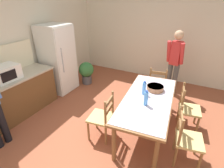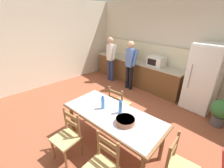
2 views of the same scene
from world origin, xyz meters
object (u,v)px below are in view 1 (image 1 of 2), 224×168
at_px(bottle_off_centre, 144,88).
at_px(potted_plant, 86,71).
at_px(refrigerator, 58,59).
at_px(serving_bowl, 155,88).
at_px(dining_table, 148,102).
at_px(chair_side_near_left, 187,139).
at_px(chair_side_near_right, 188,109).
at_px(chair_head_end, 157,85).
at_px(microwave, 5,73).
at_px(bottle_near_centre, 146,98).
at_px(person_by_table, 175,60).
at_px(chair_side_far_left, 102,117).

height_order(bottle_off_centre, potted_plant, bottle_off_centre).
xyz_separation_m(refrigerator, serving_bowl, (-0.26, -2.70, -0.07)).
height_order(dining_table, potted_plant, dining_table).
xyz_separation_m(dining_table, bottle_off_centre, (0.09, 0.11, 0.21)).
bearing_deg(chair_side_near_left, chair_side_near_right, -4.43).
bearing_deg(chair_side_near_left, potted_plant, 51.75).
relative_size(bottle_off_centre, chair_side_near_right, 0.30).
height_order(serving_bowl, chair_head_end, chair_head_end).
relative_size(microwave, chair_head_end, 0.55).
relative_size(microwave, potted_plant, 0.75).
relative_size(dining_table, bottle_off_centre, 7.39).
bearing_deg(bottle_near_centre, person_by_table, -2.80).
height_order(refrigerator, serving_bowl, refrigerator).
height_order(microwave, chair_side_far_left, microwave).
xyz_separation_m(chair_side_near_right, chair_side_near_left, (-0.86, -0.09, 0.00)).
distance_m(microwave, bottle_off_centre, 2.74).
bearing_deg(chair_side_near_left, chair_side_far_left, 85.38).
height_order(serving_bowl, chair_side_near_left, chair_side_near_left).
bearing_deg(bottle_near_centre, chair_head_end, 5.61).
bearing_deg(dining_table, bottle_off_centre, 53.30).
relative_size(bottle_near_centre, person_by_table, 0.16).
bearing_deg(chair_side_far_left, dining_table, 118.85).
xyz_separation_m(refrigerator, chair_side_far_left, (-1.10, -2.00, -0.45)).
xyz_separation_m(microwave, chair_side_near_right, (1.33, -3.36, -0.59)).
distance_m(chair_head_end, potted_plant, 2.12).
height_order(dining_table, person_by_table, person_by_table).
xyz_separation_m(chair_side_near_right, chair_side_far_left, (-1.00, 1.33, 0.00)).
relative_size(chair_side_far_left, person_by_table, 0.54).
xyz_separation_m(refrigerator, bottle_off_centre, (-0.52, -2.56, 0.00)).
height_order(chair_head_end, potted_plant, chair_head_end).
relative_size(refrigerator, chair_head_end, 1.96).
bearing_deg(microwave, potted_plant, -12.18).
relative_size(chair_side_far_left, potted_plant, 1.36).
xyz_separation_m(dining_table, chair_head_end, (1.25, 0.12, -0.24)).
bearing_deg(chair_side_far_left, chair_side_near_left, 87.53).
bearing_deg(person_by_table, chair_side_near_right, 33.41).
distance_m(dining_table, potted_plant, 2.58).
bearing_deg(bottle_off_centre, chair_head_end, 0.38).
distance_m(chair_head_end, chair_side_near_right, 1.09).
bearing_deg(refrigerator, bottle_near_centre, -107.30).
xyz_separation_m(chair_head_end, person_by_table, (0.55, -0.25, 0.50)).
height_order(microwave, serving_bowl, microwave).
xyz_separation_m(bottle_off_centre, chair_head_end, (1.16, 0.01, -0.45)).
xyz_separation_m(dining_table, chair_side_near_right, (0.50, -0.67, -0.24)).
distance_m(dining_table, chair_side_far_left, 0.87).
height_order(refrigerator, potted_plant, refrigerator).
distance_m(refrigerator, chair_side_near_left, 3.59).
height_order(serving_bowl, chair_side_near_right, chair_side_near_right).
distance_m(bottle_near_centre, serving_bowl, 0.58).
relative_size(serving_bowl, chair_head_end, 0.35).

